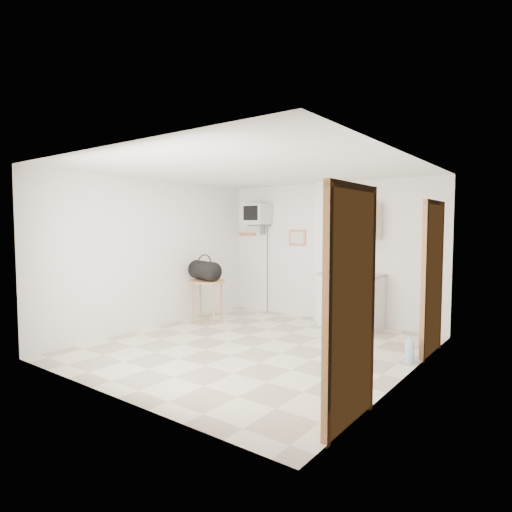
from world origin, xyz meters
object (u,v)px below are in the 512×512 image
Objects in this scene: round_table at (207,286)px; duffel_bag at (205,270)px; crt_television at (257,215)px; water_bottle at (410,351)px.

duffel_bag is at bearing -176.34° from round_table.
crt_television reaches higher than duffel_bag.
water_bottle is at bearing -22.11° from crt_television.
duffel_bag is at bearing 177.67° from water_bottle.
duffel_bag reaches higher than water_bottle.
duffel_bag reaches higher than round_table.
round_table is 2.21× the size of water_bottle.
duffel_bag is at bearing -101.12° from crt_television.
water_bottle is at bearing 15.14° from duffel_bag.
round_table is at bearing 21.13° from duffel_bag.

